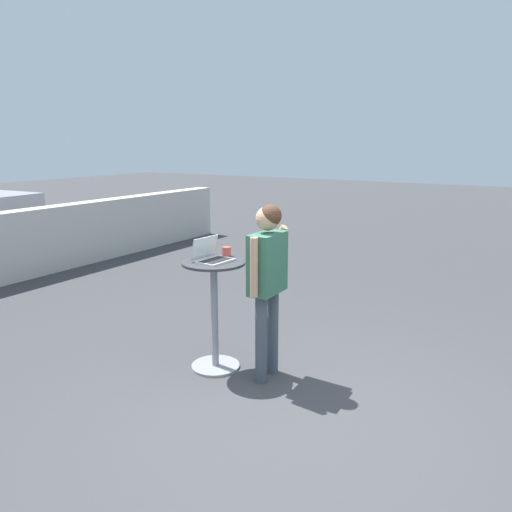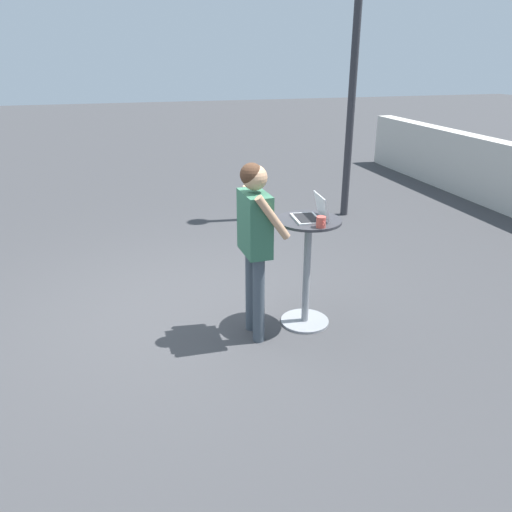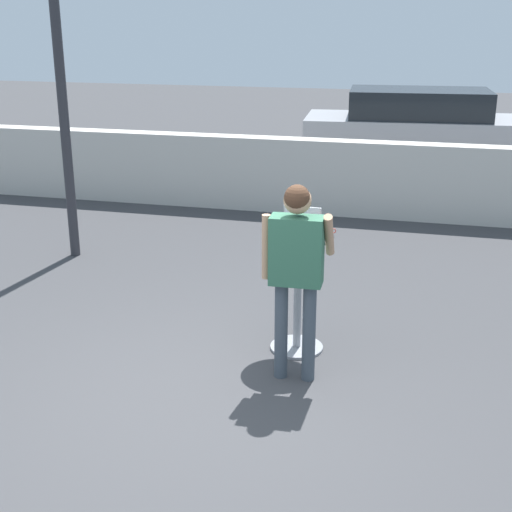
{
  "view_description": "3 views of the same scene",
  "coord_description": "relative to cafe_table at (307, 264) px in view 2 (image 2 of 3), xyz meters",
  "views": [
    {
      "loc": [
        -3.23,
        -1.65,
        2.22
      ],
      "look_at": [
        0.68,
        0.76,
        1.17
      ],
      "focal_mm": 35.0,
      "sensor_mm": 36.0,
      "label": 1
    },
    {
      "loc": [
        4.66,
        -0.54,
        2.53
      ],
      "look_at": [
        0.72,
        0.57,
        0.87
      ],
      "focal_mm": 35.0,
      "sensor_mm": 36.0,
      "label": 2
    },
    {
      "loc": [
        1.62,
        -4.7,
        2.92
      ],
      "look_at": [
        0.29,
        0.54,
        1.08
      ],
      "focal_mm": 50.0,
      "sensor_mm": 36.0,
      "label": 3
    }
  ],
  "objects": [
    {
      "name": "street_lamp",
      "position": [
        -3.25,
        1.95,
        2.47
      ],
      "size": [
        0.32,
        0.32,
        4.92
      ],
      "color": "#2D2D33",
      "rests_on": "ground_plane"
    },
    {
      "name": "ground_plane",
      "position": [
        -0.53,
        -1.14,
        -0.64
      ],
      "size": [
        50.0,
        50.0,
        0.0
      ],
      "primitive_type": "plane",
      "color": "#3D3D3F"
    },
    {
      "name": "coffee_mug",
      "position": [
        0.25,
        0.02,
        0.5
      ],
      "size": [
        0.12,
        0.09,
        0.1
      ],
      "color": "#C14C42",
      "rests_on": "cafe_table"
    },
    {
      "name": "laptop",
      "position": [
        0.0,
        0.02,
        0.5
      ],
      "size": [
        0.36,
        0.32,
        0.23
      ],
      "color": "silver",
      "rests_on": "cafe_table"
    },
    {
      "name": "cafe_table",
      "position": [
        0.0,
        0.0,
        0.0
      ],
      "size": [
        0.61,
        0.61,
        1.1
      ],
      "color": "gray",
      "rests_on": "ground_plane"
    },
    {
      "name": "standing_person",
      "position": [
        0.09,
        -0.55,
        0.43
      ],
      "size": [
        0.57,
        0.38,
        1.67
      ],
      "color": "#424C56",
      "rests_on": "ground_plane"
    }
  ]
}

